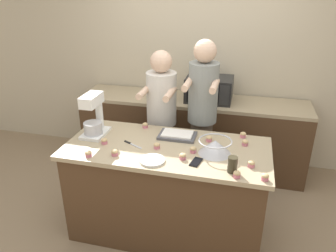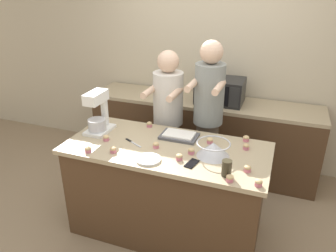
% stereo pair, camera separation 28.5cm
% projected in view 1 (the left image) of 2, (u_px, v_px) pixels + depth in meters
% --- Properties ---
extents(ground_plane, '(16.00, 16.00, 0.00)m').
position_uv_depth(ground_plane, '(167.00, 228.00, 3.26)').
color(ground_plane, '#937A5B').
extents(back_wall, '(10.00, 0.06, 2.70)m').
position_uv_depth(back_wall, '(198.00, 58.00, 4.15)').
color(back_wall, beige).
rests_on(back_wall, ground_plane).
extents(island_counter, '(1.80, 0.82, 0.92)m').
position_uv_depth(island_counter, '(167.00, 190.00, 3.07)').
color(island_counter, '#4C331E').
rests_on(island_counter, ground_plane).
extents(back_counter, '(2.80, 0.60, 0.93)m').
position_uv_depth(back_counter, '(191.00, 133.00, 4.20)').
color(back_counter, '#4C331E').
rests_on(back_counter, ground_plane).
extents(person_left, '(0.33, 0.50, 1.63)m').
position_uv_depth(person_left, '(162.00, 121.00, 3.52)').
color(person_left, '#232328').
rests_on(person_left, ground_plane).
extents(person_right, '(0.32, 0.49, 1.76)m').
position_uv_depth(person_right, '(202.00, 119.00, 3.39)').
color(person_right, brown).
rests_on(person_right, ground_plane).
extents(stand_mixer, '(0.20, 0.30, 0.40)m').
position_uv_depth(stand_mixer, '(94.00, 117.00, 3.03)').
color(stand_mixer, white).
rests_on(stand_mixer, island_counter).
extents(mixing_bowl, '(0.28, 0.28, 0.12)m').
position_uv_depth(mixing_bowl, '(215.00, 146.00, 2.75)').
color(mixing_bowl, '#BCBCC1').
rests_on(mixing_bowl, island_counter).
extents(baking_tray, '(0.34, 0.22, 0.04)m').
position_uv_depth(baking_tray, '(177.00, 135.00, 3.05)').
color(baking_tray, '#4C4C51').
rests_on(baking_tray, island_counter).
extents(microwave_oven, '(0.55, 0.40, 0.29)m').
position_uv_depth(microwave_oven, '(209.00, 89.00, 3.91)').
color(microwave_oven, black).
rests_on(microwave_oven, back_counter).
extents(cell_phone, '(0.10, 0.16, 0.01)m').
position_uv_depth(cell_phone, '(196.00, 162.00, 2.63)').
color(cell_phone, black).
rests_on(cell_phone, island_counter).
extents(drinking_glass, '(0.08, 0.08, 0.13)m').
position_uv_depth(drinking_glass, '(232.00, 165.00, 2.48)').
color(drinking_glass, '#332D1E').
rests_on(drinking_glass, island_counter).
extents(small_plate, '(0.21, 0.21, 0.02)m').
position_uv_depth(small_plate, '(152.00, 160.00, 2.65)').
color(small_plate, white).
rests_on(small_plate, island_counter).
extents(knife, '(0.20, 0.12, 0.01)m').
position_uv_depth(knife, '(132.00, 144.00, 2.92)').
color(knife, '#BCBCC1').
rests_on(knife, island_counter).
extents(cupcake_0, '(0.06, 0.06, 0.05)m').
position_uv_depth(cupcake_0, '(88.00, 154.00, 2.71)').
color(cupcake_0, '#D17084').
rests_on(cupcake_0, island_counter).
extents(cupcake_1, '(0.06, 0.06, 0.05)m').
position_uv_depth(cupcake_1, '(243.00, 135.00, 3.04)').
color(cupcake_1, '#D17084').
rests_on(cupcake_1, island_counter).
extents(cupcake_2, '(0.06, 0.06, 0.05)m').
position_uv_depth(cupcake_2, '(145.00, 125.00, 3.24)').
color(cupcake_2, '#D17084').
rests_on(cupcake_2, island_counter).
extents(cupcake_3, '(0.06, 0.06, 0.05)m').
position_uv_depth(cupcake_3, '(237.00, 174.00, 2.43)').
color(cupcake_3, '#D17084').
rests_on(cupcake_3, island_counter).
extents(cupcake_4, '(0.06, 0.06, 0.05)m').
position_uv_depth(cupcake_4, '(115.00, 153.00, 2.73)').
color(cupcake_4, '#D17084').
rests_on(cupcake_4, island_counter).
extents(cupcake_5, '(0.06, 0.06, 0.05)m').
position_uv_depth(cupcake_5, '(104.00, 141.00, 2.92)').
color(cupcake_5, '#D17084').
rests_on(cupcake_5, island_counter).
extents(cupcake_6, '(0.06, 0.06, 0.05)m').
position_uv_depth(cupcake_6, '(245.00, 143.00, 2.90)').
color(cupcake_6, '#D17084').
rests_on(cupcake_6, island_counter).
extents(cupcake_7, '(0.06, 0.06, 0.05)m').
position_uv_depth(cupcake_7, '(209.00, 138.00, 2.97)').
color(cupcake_7, '#D17084').
rests_on(cupcake_7, island_counter).
extents(cupcake_8, '(0.06, 0.06, 0.05)m').
position_uv_depth(cupcake_8, '(265.00, 177.00, 2.39)').
color(cupcake_8, '#D17084').
rests_on(cupcake_8, island_counter).
extents(cupcake_9, '(0.06, 0.06, 0.05)m').
position_uv_depth(cupcake_9, '(251.00, 164.00, 2.56)').
color(cupcake_9, '#D17084').
rests_on(cupcake_9, island_counter).
extents(cupcake_10, '(0.06, 0.06, 0.05)m').
position_uv_depth(cupcake_10, '(157.00, 146.00, 2.84)').
color(cupcake_10, '#D17084').
rests_on(cupcake_10, island_counter).
extents(cupcake_11, '(0.06, 0.06, 0.05)m').
position_uv_depth(cupcake_11, '(183.00, 156.00, 2.67)').
color(cupcake_11, '#D17084').
rests_on(cupcake_11, island_counter).
extents(cupcake_12, '(0.06, 0.06, 0.05)m').
position_uv_depth(cupcake_12, '(193.00, 150.00, 2.78)').
color(cupcake_12, '#D17084').
rests_on(cupcake_12, island_counter).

